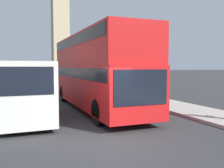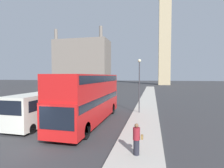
% 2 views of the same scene
% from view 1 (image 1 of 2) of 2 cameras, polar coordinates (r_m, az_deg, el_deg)
% --- Properties ---
extents(ground_plane, '(300.00, 300.00, 0.00)m').
position_cam_1_polar(ground_plane, '(8.67, -1.51, -12.98)').
color(ground_plane, '#333335').
extents(red_double_decker_bus, '(2.63, 11.46, 4.35)m').
position_cam_1_polar(red_double_decker_bus, '(14.80, -3.91, 3.61)').
color(red_double_decker_bus, red).
rests_on(red_double_decker_bus, ground_plane).
extents(white_van, '(2.22, 5.68, 2.73)m').
position_cam_1_polar(white_van, '(12.04, -19.46, -1.33)').
color(white_van, silver).
rests_on(white_van, ground_plane).
extents(street_lamp, '(0.36, 0.36, 5.93)m').
position_cam_1_polar(street_lamp, '(20.67, 2.90, 8.14)').
color(street_lamp, '#38383D').
rests_on(street_lamp, sidewalk_strip).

